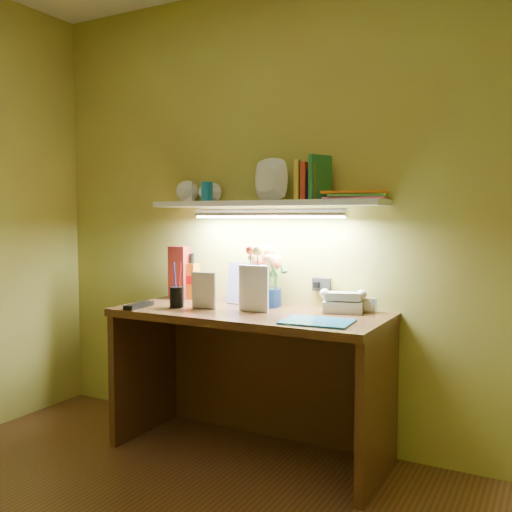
{
  "coord_description": "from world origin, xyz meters",
  "views": [
    {
      "loc": [
        1.4,
        -1.32,
        1.23
      ],
      "look_at": [
        -0.04,
        1.35,
        1.02
      ],
      "focal_mm": 40.0,
      "sensor_mm": 36.0,
      "label": 1
    }
  ],
  "objects": [
    {
      "name": "blue_folder",
      "position": [
        0.43,
        1.07,
        0.75
      ],
      "size": [
        0.33,
        0.26,
        0.01
      ],
      "primitive_type": "cube",
      "rotation": [
        0.0,
        0.0,
        0.08
      ],
      "color": "#1573AD",
      "rests_on": "desk"
    },
    {
      "name": "art_card",
      "position": [
        -0.12,
        1.38,
        0.86
      ],
      "size": [
        0.23,
        0.09,
        0.23
      ],
      "primitive_type": null,
      "rotation": [
        0.0,
        0.0,
        -0.2
      ],
      "color": "white",
      "rests_on": "desk"
    },
    {
      "name": "desk_book_b",
      "position": [
        -0.06,
        1.19,
        0.87
      ],
      "size": [
        0.17,
        0.03,
        0.24
      ],
      "primitive_type": "imported",
      "rotation": [
        0.0,
        0.0,
        -0.05
      ],
      "color": "white",
      "rests_on": "desk"
    },
    {
      "name": "tv_remote",
      "position": [
        -0.56,
        1.01,
        0.76
      ],
      "size": [
        0.08,
        0.21,
        0.02
      ],
      "primitive_type": "cube",
      "rotation": [
        0.0,
        0.0,
        0.1
      ],
      "color": "black",
      "rests_on": "desk"
    },
    {
      "name": "wall_shelf",
      "position": [
        0.02,
        1.38,
        1.34
      ],
      "size": [
        1.31,
        0.32,
        0.26
      ],
      "color": "white",
      "rests_on": "ground"
    },
    {
      "name": "flower_bouquet",
      "position": [
        -0.01,
        1.38,
        0.92
      ],
      "size": [
        0.26,
        0.26,
        0.34
      ],
      "primitive_type": null,
      "rotation": [
        0.0,
        0.0,
        -0.28
      ],
      "color": "#08173B",
      "rests_on": "desk"
    },
    {
      "name": "pen_cup",
      "position": [
        -0.39,
        1.11,
        0.84
      ],
      "size": [
        0.09,
        0.09,
        0.19
      ],
      "primitive_type": "cylinder",
      "rotation": [
        0.0,
        0.0,
        -0.12
      ],
      "color": "black",
      "rests_on": "desk"
    },
    {
      "name": "whisky_box",
      "position": [
        -0.56,
        1.38,
        0.9
      ],
      "size": [
        0.12,
        0.12,
        0.31
      ],
      "primitive_type": "cube",
      "rotation": [
        0.0,
        0.0,
        0.18
      ],
      "color": "maroon",
      "rests_on": "desk"
    },
    {
      "name": "desk_clock",
      "position": [
        0.56,
        1.45,
        0.79
      ],
      "size": [
        0.07,
        0.04,
        0.07
      ],
      "primitive_type": "cube",
      "rotation": [
        0.0,
        0.0,
        -0.03
      ],
      "color": "silver",
      "rests_on": "desk"
    },
    {
      "name": "desk_book_a",
      "position": [
        -0.32,
        1.15,
        0.85
      ],
      "size": [
        0.14,
        0.02,
        0.19
      ],
      "primitive_type": "imported",
      "rotation": [
        0.0,
        0.0,
        0.01
      ],
      "color": "beige",
      "rests_on": "desk"
    },
    {
      "name": "desk",
      "position": [
        0.0,
        1.2,
        0.38
      ],
      "size": [
        1.4,
        0.6,
        0.75
      ],
      "primitive_type": "cube",
      "color": "#3A1C0F",
      "rests_on": "ground"
    },
    {
      "name": "telephone",
      "position": [
        0.44,
        1.39,
        0.81
      ],
      "size": [
        0.23,
        0.2,
        0.12
      ],
      "primitive_type": null,
      "rotation": [
        0.0,
        0.0,
        0.29
      ],
      "color": "beige",
      "rests_on": "desk"
    },
    {
      "name": "whisky_bottle",
      "position": [
        -0.5,
        1.41,
        0.88
      ],
      "size": [
        0.07,
        0.07,
        0.27
      ],
      "primitive_type": null,
      "rotation": [
        0.0,
        0.0,
        0.01
      ],
      "color": "#C66B10",
      "rests_on": "desk"
    }
  ]
}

